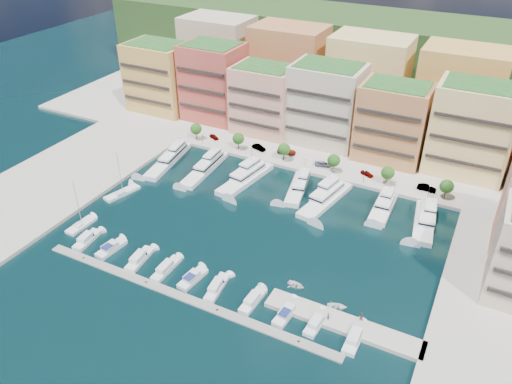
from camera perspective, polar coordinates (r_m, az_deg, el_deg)
ground at (r=126.94m, az=0.20°, el=-3.91°), size 400.00×400.00×0.00m
north_quay at (r=176.94m, az=9.41°, el=6.71°), size 220.00×64.00×2.00m
west_quay at (r=155.95m, az=-21.99°, el=0.96°), size 34.00×76.00×2.00m
hillside at (r=219.90m, az=13.59°, el=11.38°), size 240.00×40.00×58.00m
south_pontoon at (r=108.67m, az=-8.61°, el=-11.75°), size 72.00×2.20×0.35m
finger_pier at (r=103.35m, az=9.84°, el=-14.77°), size 32.00×5.00×2.00m
apartment_0 at (r=190.91m, az=-10.99°, el=12.79°), size 22.00×16.50×24.80m
apartment_1 at (r=180.08m, az=-4.89°, el=12.42°), size 20.00×16.50×26.80m
apartment_2 at (r=169.55m, az=0.96°, el=10.53°), size 20.00×15.50×22.80m
apartment_3 at (r=163.26m, az=8.00°, el=9.92°), size 22.00×16.50×25.80m
apartment_4 at (r=156.71m, az=15.32°, el=7.70°), size 20.00×15.50×23.80m
apartment_5 at (r=155.77m, az=23.43°, el=6.59°), size 22.00×16.50×26.80m
backblock_0 at (r=202.84m, az=-4.32°, el=15.22°), size 26.00×18.00×30.00m
backblock_1 at (r=189.62m, az=3.73°, el=14.03°), size 26.00×18.00×30.00m
backblock_2 at (r=180.46m, az=12.67°, el=12.38°), size 26.00×18.00×30.00m
backblock_3 at (r=176.00m, az=22.17°, el=10.28°), size 26.00×18.00×30.00m
tree_0 at (r=167.34m, az=-6.87°, el=7.18°), size 3.80×3.80×5.65m
tree_1 at (r=159.66m, az=-2.03°, el=6.12°), size 3.80×3.80×5.65m
tree_2 at (r=153.27m, az=3.23°, el=4.92°), size 3.80×3.80×5.65m
tree_3 at (r=148.34m, az=8.87°, el=3.58°), size 3.80×3.80×5.65m
tree_4 at (r=145.01m, az=14.82°, el=2.13°), size 3.80×3.80×5.65m
tree_5 at (r=143.41m, az=20.97°, el=0.60°), size 3.80×3.80×5.65m
lamppost_0 at (r=163.97m, az=-6.12°, el=6.33°), size 0.30×0.30×4.20m
lamppost_1 at (r=155.69m, az=-0.50°, el=5.05°), size 0.30×0.30×4.20m
lamppost_2 at (r=149.14m, az=5.66°, el=3.59°), size 0.30×0.30×4.20m
lamppost_3 at (r=144.55m, az=12.26°, el=1.97°), size 0.30×0.30×4.20m
lamppost_4 at (r=142.10m, az=19.19°, el=0.24°), size 0.30×0.30×4.20m
yacht_0 at (r=157.71m, az=-9.81°, el=3.85°), size 7.75×24.21×7.30m
yacht_1 at (r=151.33m, az=-5.72°, el=2.85°), size 5.76×23.03×7.30m
yacht_2 at (r=145.53m, az=-1.07°, el=1.80°), size 8.26×22.40×7.30m
yacht_3 at (r=141.35m, az=4.87°, el=0.68°), size 7.71×18.25×7.30m
yacht_4 at (r=137.28m, az=8.04°, el=-0.65°), size 8.86×22.41×7.30m
yacht_5 at (r=136.72m, az=14.39°, el=-1.52°), size 5.03×15.39×7.30m
yacht_6 at (r=134.23m, az=18.73°, el=-3.01°), size 7.31×19.17×7.30m
cruiser_0 at (r=128.26m, az=-18.74°, el=-5.18°), size 3.64×8.49×2.55m
cruiser_1 at (r=123.67m, az=-16.24°, el=-6.21°), size 3.57×8.15×2.66m
cruiser_2 at (r=118.89m, az=-13.16°, el=-7.47°), size 3.58×9.11×2.55m
cruiser_3 at (r=115.01m, az=-10.23°, el=-8.63°), size 2.48×9.05×2.55m
cruiser_4 at (r=111.67m, az=-7.27°, el=-9.77°), size 3.52×7.98×2.66m
cruiser_5 at (r=109.05m, az=-4.50°, el=-10.83°), size 3.40×9.09×2.55m
cruiser_6 at (r=105.87m, az=-0.38°, el=-12.32°), size 2.82×8.21×2.55m
cruiser_7 at (r=103.54m, az=3.52°, el=-13.66°), size 3.30×8.28×2.66m
cruiser_8 at (r=102.09m, az=6.85°, el=-14.74°), size 2.91×7.36×2.55m
cruiser_9 at (r=100.75m, az=11.19°, el=-16.07°), size 2.59×8.59×2.55m
sailboat_1 at (r=144.22m, az=-15.07°, el=-0.15°), size 5.49×10.83×13.20m
sailboat_0 at (r=134.06m, az=-19.36°, el=-3.66°), size 3.11×8.31×13.20m
tender_2 at (r=106.17m, az=9.25°, el=-12.80°), size 4.73×3.98×0.84m
tender_0 at (r=109.81m, az=4.60°, el=-10.56°), size 4.21×3.22×0.81m
car_0 at (r=168.36m, az=-4.81°, el=6.30°), size 4.23×3.07×1.34m
car_1 at (r=160.55m, az=0.31°, el=5.12°), size 5.12×2.97×1.60m
car_2 at (r=158.31m, az=3.52°, el=4.66°), size 6.24×3.49×1.65m
car_3 at (r=152.25m, az=7.67°, el=3.18°), size 5.30×3.36×1.43m
car_4 at (r=149.58m, az=12.57°, el=2.07°), size 4.33×3.04×1.37m
car_5 at (r=146.72m, az=18.91°, el=0.44°), size 5.15×1.96×1.68m
person_0 at (r=101.98m, az=8.26°, el=-13.87°), size 0.70×0.75×1.72m
person_1 at (r=102.88m, az=11.92°, el=-13.75°), size 0.95×0.75×1.93m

